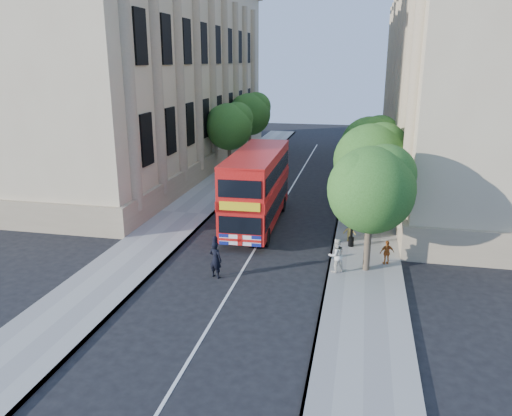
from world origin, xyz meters
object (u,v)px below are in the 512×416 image
Objects in this scene: box_van at (254,182)px; double_decker_bus at (257,186)px; woman_pedestrian at (336,255)px; police_constable at (216,260)px; lamp_post at (353,203)px.

double_decker_bus is at bearing -74.09° from box_van.
woman_pedestrian is (6.58, -12.08, -0.34)m from box_van.
police_constable is (-0.29, -7.86, -1.58)m from double_decker_bus.
box_van is (-7.18, 8.52, -1.23)m from lamp_post.
box_van reaches higher than police_constable.
police_constable is at bearing -83.32° from box_van.
police_constable is 1.08× the size of woman_pedestrian.
woman_pedestrian is at bearing -99.56° from lamp_post.
double_decker_bus reaches higher than police_constable.
police_constable is at bearing -139.73° from lamp_post.
box_van is at bearing 102.70° from double_decker_bus.
lamp_post is 0.53× the size of double_decker_bus.
lamp_post is at bearing -129.57° from woman_pedestrian.
double_decker_bus is at bearing -70.85° from police_constable.
woman_pedestrian is at bearing -52.35° from double_decker_bus.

